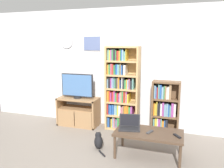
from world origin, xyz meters
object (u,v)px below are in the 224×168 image
at_px(coffee_table, 149,134).
at_px(remote_far_from_laptop, 177,136).
at_px(television, 77,86).
at_px(remote_near_laptop, 150,132).
at_px(cat, 99,141).
at_px(bookshelf_short, 164,108).
at_px(laptop, 129,125).
at_px(tv_stand, 78,111).
at_px(bookshelf_tall, 121,90).

distance_m(coffee_table, remote_far_from_laptop, 0.45).
bearing_deg(television, remote_near_laptop, -28.13).
xyz_separation_m(television, cat, (0.86, -0.91, -0.79)).
bearing_deg(bookshelf_short, laptop, -115.66).
distance_m(television, remote_near_laptop, 2.06).
relative_size(tv_stand, remote_far_from_laptop, 5.96).
xyz_separation_m(remote_near_laptop, cat, (-0.91, 0.04, -0.31)).
xyz_separation_m(remote_near_laptop, remote_far_from_laptop, (0.43, -0.03, 0.00)).
relative_size(coffee_table, remote_near_laptop, 6.67).
bearing_deg(coffee_table, bookshelf_short, 81.55).
relative_size(television, remote_near_laptop, 4.54).
bearing_deg(television, coffee_table, -27.87).
bearing_deg(cat, bookshelf_tall, 58.20).
relative_size(television, remote_far_from_laptop, 4.84).
bearing_deg(cat, tv_stand, 108.71).
distance_m(bookshelf_short, remote_far_from_laptop, 1.15).
bearing_deg(remote_far_from_laptop, television, 119.12).
distance_m(bookshelf_tall, cat, 1.26).
height_order(tv_stand, bookshelf_tall, bookshelf_tall).
bearing_deg(laptop, remote_near_laptop, -21.35).
bearing_deg(laptop, coffee_table, -18.39).
bearing_deg(television, laptop, -32.04).
distance_m(bookshelf_short, remote_near_laptop, 1.10).
bearing_deg(remote_far_from_laptop, coffee_table, 136.71).
bearing_deg(bookshelf_tall, laptop, -66.84).
distance_m(tv_stand, laptop, 1.68).
distance_m(bookshelf_tall, bookshelf_short, 0.97).
bearing_deg(bookshelf_short, remote_far_from_laptop, -75.43).
height_order(laptop, remote_far_from_laptop, laptop).
distance_m(remote_near_laptop, cat, 0.96).
xyz_separation_m(coffee_table, remote_far_from_laptop, (0.45, -0.05, 0.05)).
xyz_separation_m(laptop, remote_far_from_laptop, (0.78, -0.09, -0.05)).
height_order(tv_stand, television, television).
bearing_deg(tv_stand, bookshelf_short, 3.97).
distance_m(television, bookshelf_tall, 1.00).
xyz_separation_m(television, laptop, (1.41, -0.88, -0.43)).
xyz_separation_m(television, remote_far_from_laptop, (2.19, -0.97, -0.48)).
relative_size(television, bookshelf_short, 0.68).
bearing_deg(remote_near_laptop, tv_stand, 174.84).
bearing_deg(remote_near_laptop, laptop, -166.54).
bearing_deg(tv_stand, remote_near_laptop, -28.30).
xyz_separation_m(bookshelf_short, coffee_table, (-0.16, -1.06, -0.16)).
relative_size(bookshelf_short, remote_near_laptop, 6.72).
relative_size(laptop, cat, 0.96).
height_order(bookshelf_tall, bookshelf_short, bookshelf_tall).
distance_m(coffee_table, laptop, 0.35).
bearing_deg(bookshelf_short, bookshelf_tall, -178.16).
xyz_separation_m(tv_stand, cat, (0.85, -0.91, -0.19)).
height_order(television, remote_far_from_laptop, television).
xyz_separation_m(bookshelf_tall, laptop, (0.42, -0.99, -0.37)).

